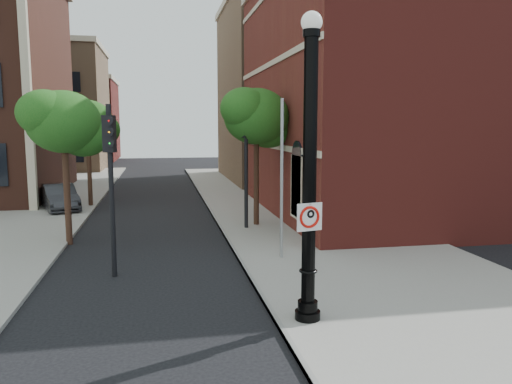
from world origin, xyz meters
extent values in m
plane|color=black|center=(0.00, 0.00, 0.00)|extent=(120.00, 120.00, 0.00)
cube|color=gray|center=(6.00, 10.00, 0.06)|extent=(8.00, 60.00, 0.12)
cube|color=gray|center=(2.05, 10.00, 0.07)|extent=(0.10, 60.00, 0.14)
cube|color=maroon|center=(16.00, 14.00, 6.00)|extent=(22.00, 16.00, 12.00)
cube|color=black|center=(4.96, 9.00, 2.00)|extent=(0.08, 1.40, 2.40)
cube|color=beige|center=(4.97, 14.00, 3.50)|extent=(0.06, 16.00, 0.25)
cube|color=beige|center=(4.97, 14.00, 7.50)|extent=(0.06, 16.00, 0.25)
cube|color=beige|center=(-7.00, 17.00, 7.00)|extent=(0.40, 0.40, 14.00)
cube|color=#9B7554|center=(-12.00, 44.00, 6.00)|extent=(12.00, 12.00, 12.00)
cube|color=maroon|center=(-12.00, 58.00, 5.00)|extent=(12.00, 12.00, 10.00)
cube|color=#9B7554|center=(16.00, 30.00, 7.00)|extent=(22.00, 14.00, 14.00)
cylinder|color=black|center=(2.74, 0.06, 0.16)|extent=(0.58, 0.58, 0.31)
cylinder|color=black|center=(2.74, 0.06, 0.42)|extent=(0.46, 0.46, 0.26)
cylinder|color=black|center=(2.74, 0.06, 3.34)|extent=(0.31, 0.31, 6.05)
torus|color=black|center=(2.74, 0.06, 1.25)|extent=(0.42, 0.42, 0.06)
cylinder|color=black|center=(2.74, 0.06, 6.45)|extent=(0.38, 0.38, 0.16)
sphere|color=silver|center=(2.74, 0.06, 6.68)|extent=(0.46, 0.46, 0.46)
cube|color=white|center=(2.70, -0.11, 2.52)|extent=(0.61, 0.16, 0.62)
cube|color=black|center=(2.70, -0.11, 2.80)|extent=(0.61, 0.14, 0.05)
cube|color=black|center=(2.70, -0.11, 2.24)|extent=(0.61, 0.14, 0.05)
cube|color=black|center=(2.43, -0.17, 2.52)|extent=(0.05, 0.02, 0.62)
cube|color=black|center=(2.98, -0.05, 2.52)|extent=(0.05, 0.02, 0.62)
torus|color=red|center=(2.70, -0.11, 2.52)|extent=(0.50, 0.17, 0.50)
cube|color=red|center=(2.70, -0.11, 2.52)|extent=(0.34, 0.08, 0.35)
cube|color=black|center=(2.65, -0.12, 2.52)|extent=(0.06, 0.02, 0.29)
torus|color=black|center=(2.73, -0.11, 2.59)|extent=(0.20, 0.10, 0.19)
cylinder|color=black|center=(2.70, -0.11, 2.80)|extent=(0.03, 0.03, 0.03)
imported|color=#29292D|center=(-5.77, 17.24, 0.71)|extent=(2.80, 4.54, 1.41)
cylinder|color=black|center=(-1.90, 4.64, 2.56)|extent=(0.15, 0.15, 5.12)
cube|color=black|center=(-1.90, 4.64, 4.27)|extent=(0.39, 0.37, 1.07)
sphere|color=#E50505|center=(-1.86, 4.47, 4.64)|extent=(0.19, 0.19, 0.19)
sphere|color=#FF8C00|center=(-1.86, 4.47, 4.32)|extent=(0.19, 0.19, 0.19)
sphere|color=#00E519|center=(-1.86, 4.47, 4.00)|extent=(0.19, 0.19, 0.19)
cylinder|color=black|center=(3.12, 10.43, 2.73)|extent=(0.16, 0.16, 5.47)
cube|color=black|center=(3.12, 10.43, 4.56)|extent=(0.43, 0.42, 1.14)
sphere|color=#E50505|center=(3.06, 10.26, 4.96)|extent=(0.21, 0.21, 0.21)
sphere|color=#FF8C00|center=(3.06, 10.26, 4.62)|extent=(0.21, 0.21, 0.21)
sphere|color=#00E519|center=(3.06, 10.26, 4.27)|extent=(0.21, 0.21, 0.21)
cylinder|color=#999999|center=(3.44, 5.41, 2.69)|extent=(0.11, 0.11, 5.38)
cylinder|color=#382116|center=(-3.95, 9.18, 2.16)|extent=(0.24, 0.24, 4.33)
ellipsoid|color=#154F15|center=(-3.95, 9.18, 4.64)|extent=(2.72, 2.72, 2.31)
ellipsoid|color=#154F15|center=(-3.33, 9.67, 4.20)|extent=(2.10, 2.10, 1.79)
ellipsoid|color=#154F15|center=(-4.51, 8.81, 4.95)|extent=(1.98, 1.98, 1.68)
cylinder|color=#382116|center=(-4.30, 18.05, 2.20)|extent=(0.24, 0.24, 4.39)
ellipsoid|color=#154F15|center=(-4.30, 18.05, 4.70)|extent=(2.76, 2.76, 2.35)
ellipsoid|color=#154F15|center=(-3.67, 18.55, 4.27)|extent=(2.13, 2.13, 1.81)
ellipsoid|color=#154F15|center=(-4.86, 17.67, 5.02)|extent=(2.01, 2.01, 1.71)
cylinder|color=#382116|center=(3.69, 11.07, 2.28)|extent=(0.24, 0.24, 4.57)
ellipsoid|color=#154F15|center=(3.69, 11.07, 4.89)|extent=(2.87, 2.87, 2.44)
ellipsoid|color=#154F15|center=(4.34, 11.59, 4.44)|extent=(2.22, 2.22, 1.89)
ellipsoid|color=#154F15|center=(3.10, 10.68, 5.22)|extent=(2.09, 2.09, 1.77)
camera|label=1|loc=(-0.48, -10.43, 4.52)|focal=35.00mm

